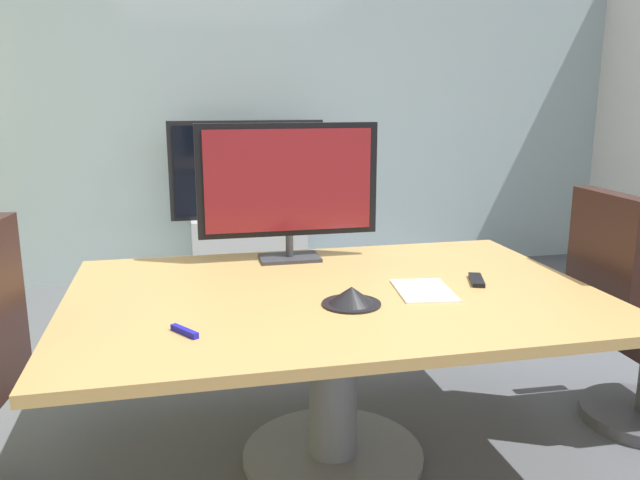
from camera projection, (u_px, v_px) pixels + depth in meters
name	position (u px, v px, depth m)	size (l,w,h in m)	color
ground_plane	(351.00, 451.00, 2.72)	(7.38, 7.38, 0.00)	#515459
wall_back_glass_partition	(258.00, 119.00, 5.23)	(6.38, 0.10, 2.61)	#9EB2B7
conference_table	(334.00, 328.00, 2.55)	(2.07, 1.40, 0.74)	#B2894C
office_chair_right	(634.00, 331.00, 2.85)	(0.60, 0.58, 1.09)	#4C4C51
tv_monitor	(288.00, 184.00, 2.91)	(0.84, 0.18, 0.64)	#333338
wall_display_unit	(249.00, 230.00, 5.05)	(1.20, 0.36, 1.31)	#B7BABC
conference_phone	(351.00, 297.00, 2.33)	(0.22, 0.22, 0.07)	black
remote_control	(477.00, 280.00, 2.62)	(0.05, 0.17, 0.02)	black
whiteboard_marker	(185.00, 331.00, 2.05)	(0.13, 0.02, 0.02)	#1919A5
paper_notepad	(424.00, 290.00, 2.50)	(0.21, 0.30, 0.01)	white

